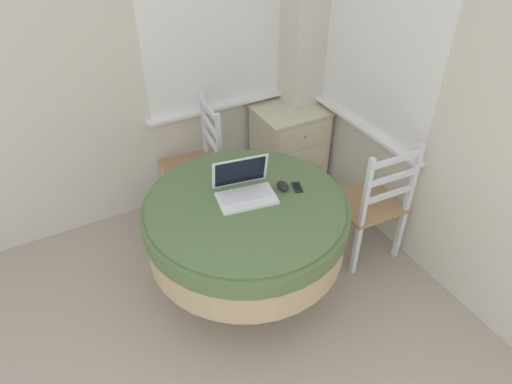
% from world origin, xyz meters
% --- Properties ---
extents(corner_room_shell, '(4.59, 4.91, 2.55)m').
position_xyz_m(corner_room_shell, '(1.38, 1.96, 1.28)').
color(corner_room_shell, beige).
rests_on(corner_room_shell, ground_plane).
extents(round_dining_table, '(1.23, 1.23, 0.75)m').
position_xyz_m(round_dining_table, '(1.13, 1.85, 0.60)').
color(round_dining_table, '#4C3D2D').
rests_on(round_dining_table, ground_plane).
extents(laptop, '(0.38, 0.31, 0.22)m').
position_xyz_m(laptop, '(1.16, 1.92, 0.80)').
color(laptop, white).
rests_on(laptop, round_dining_table).
extents(computer_mouse, '(0.06, 0.10, 0.05)m').
position_xyz_m(computer_mouse, '(1.39, 1.86, 0.78)').
color(computer_mouse, black).
rests_on(computer_mouse, round_dining_table).
extents(cell_phone, '(0.08, 0.11, 0.01)m').
position_xyz_m(cell_phone, '(1.48, 1.83, 0.76)').
color(cell_phone, black).
rests_on(cell_phone, round_dining_table).
extents(dining_chair_near_back_window, '(0.46, 0.47, 0.96)m').
position_xyz_m(dining_chair_near_back_window, '(1.18, 2.77, 0.45)').
color(dining_chair_near_back_window, '#A87F51').
rests_on(dining_chair_near_back_window, ground_plane).
extents(dining_chair_near_right_window, '(0.45, 0.43, 0.96)m').
position_xyz_m(dining_chair_near_right_window, '(2.06, 1.75, 0.45)').
color(dining_chair_near_right_window, '#A87F51').
rests_on(dining_chair_near_right_window, ground_plane).
extents(corner_cabinet, '(0.55, 0.48, 0.72)m').
position_xyz_m(corner_cabinet, '(2.03, 2.78, 0.36)').
color(corner_cabinet, beige).
rests_on(corner_cabinet, ground_plane).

